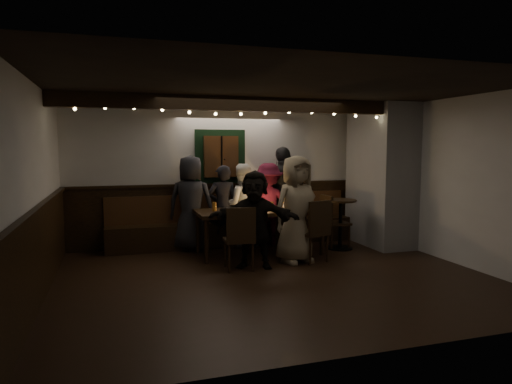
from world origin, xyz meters
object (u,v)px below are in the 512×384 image
object	(u,v)px
person_b	(223,207)
person_g	(296,209)
person_e	(284,195)
chair_near_left	(240,235)
person_c	(241,205)
person_a	(191,203)
dining_table	(259,214)
person_d	(268,204)
person_f	(255,219)
chair_end	(331,218)
chair_near_right	(315,228)
high_top	(340,218)

from	to	relation	value
person_b	person_g	distance (m)	1.63
person_e	person_g	distance (m)	1.51
chair_near_left	person_b	distance (m)	1.63
person_c	person_g	xyz separation A→B (m)	(0.51, -1.41, 0.09)
person_a	person_e	distance (m)	1.81
dining_table	chair_near_left	world-z (taller)	chair_near_left
person_c	person_d	size ratio (longest dim) A/B	1.00
person_e	person_f	bearing A→B (deg)	38.91
person_f	person_g	world-z (taller)	person_g
chair_end	person_d	size ratio (longest dim) A/B	0.63
person_a	person_f	xyz separation A→B (m)	(0.73, -1.43, -0.10)
person_c	person_d	world-z (taller)	person_d
person_c	person_d	bearing A→B (deg)	176.28
chair_near_right	high_top	size ratio (longest dim) A/B	1.12
person_d	chair_near_left	bearing A→B (deg)	70.81
person_a	person_d	size ratio (longest dim) A/B	1.10
chair_end	person_d	bearing A→B (deg)	151.42
chair_end	high_top	xyz separation A→B (m)	(0.12, -0.12, 0.02)
person_b	person_d	world-z (taller)	person_d
chair_near_left	chair_end	distance (m)	2.23
person_a	person_c	size ratio (longest dim) A/B	1.10
person_b	person_e	xyz separation A→B (m)	(1.22, 0.09, 0.17)
person_g	chair_near_left	bearing A→B (deg)	179.60
person_c	person_d	distance (m)	0.50
chair_near_left	person_g	distance (m)	1.06
dining_table	chair_near_right	bearing A→B (deg)	-50.64
dining_table	chair_near_left	size ratio (longest dim) A/B	2.24
dining_table	high_top	xyz separation A→B (m)	(1.51, -0.04, -0.14)
person_a	chair_near_right	bearing A→B (deg)	162.02
chair_near_left	person_a	world-z (taller)	person_a
person_a	dining_table	bearing A→B (deg)	170.88
chair_near_right	person_c	size ratio (longest dim) A/B	0.65
chair_near_right	person_a	bearing A→B (deg)	139.83
chair_end	person_b	xyz separation A→B (m)	(-1.87, 0.61, 0.21)
chair_near_right	person_f	bearing A→B (deg)	178.68
chair_near_left	person_f	size ratio (longest dim) A/B	0.65
person_g	high_top	bearing A→B (deg)	16.38
person_g	person_c	bearing A→B (deg)	96.17
person_b	person_e	distance (m)	1.23
chair_near_left	person_d	distance (m)	1.85
dining_table	person_d	bearing A→B (deg)	59.08
chair_near_left	person_f	xyz separation A→B (m)	(0.27, 0.13, 0.20)
chair_end	person_a	size ratio (longest dim) A/B	0.57
high_top	dining_table	bearing A→B (deg)	178.48
dining_table	person_b	xyz separation A→B (m)	(-0.48, 0.69, 0.05)
dining_table	person_g	distance (m)	0.81
dining_table	person_f	distance (m)	0.86
chair_end	chair_near_right	bearing A→B (deg)	-129.30
chair_end	person_f	size ratio (longest dim) A/B	0.65
chair_near_right	person_d	world-z (taller)	person_d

